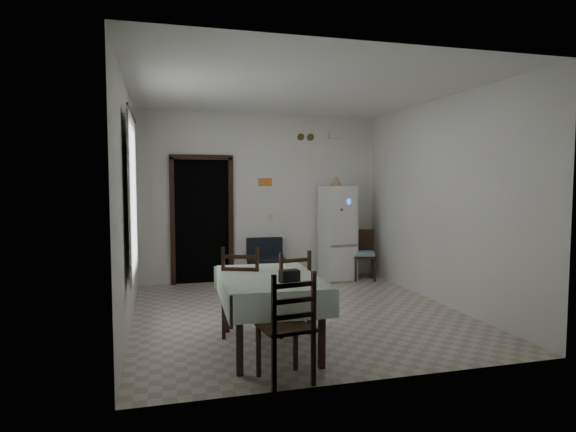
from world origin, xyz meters
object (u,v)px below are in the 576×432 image
(dining_chair_far_left, at_px, (244,290))
(corner_chair, at_px, (364,255))
(fridge, at_px, (338,233))
(dining_chair_far_right, at_px, (288,291))
(navy_seat, at_px, (267,261))
(dining_chair_near_head, at_px, (285,325))
(dining_table, at_px, (269,312))

(dining_chair_far_left, bearing_deg, corner_chair, -114.90)
(fridge, height_order, dining_chair_far_right, fridge)
(navy_seat, relative_size, corner_chair, 0.86)
(dining_chair_near_head, bearing_deg, navy_seat, -109.33)
(dining_table, height_order, dining_chair_far_right, dining_chair_far_right)
(fridge, distance_m, corner_chair, 0.61)
(fridge, height_order, dining_chair_far_left, fridge)
(fridge, relative_size, corner_chair, 1.89)
(dining_chair_near_head, bearing_deg, dining_chair_far_right, -115.09)
(corner_chair, xyz_separation_m, dining_chair_far_right, (-2.06, -2.50, 0.04))
(dining_chair_far_right, bearing_deg, dining_chair_near_head, 62.33)
(navy_seat, relative_size, dining_chair_near_head, 0.76)
(navy_seat, xyz_separation_m, dining_chair_far_right, (-0.35, -2.68, 0.10))
(dining_table, bearing_deg, corner_chair, 53.71)
(navy_seat, bearing_deg, dining_chair_near_head, -97.13)
(dining_chair_far_left, distance_m, dining_chair_near_head, 1.36)
(dining_chair_far_left, distance_m, dining_chair_far_right, 0.51)
(dining_chair_far_right, bearing_deg, dining_table, 42.97)
(dining_chair_far_left, height_order, dining_chair_near_head, dining_chair_far_left)
(navy_seat, bearing_deg, dining_chair_far_left, -104.84)
(dining_chair_far_left, xyz_separation_m, dining_chair_far_right, (0.51, -0.05, -0.03))
(fridge, bearing_deg, navy_seat, 173.87)
(corner_chair, distance_m, dining_chair_far_left, 3.55)
(dining_chair_far_left, bearing_deg, navy_seat, -86.67)
(dining_chair_near_head, bearing_deg, dining_chair_far_left, -93.49)
(navy_seat, distance_m, dining_chair_near_head, 4.06)
(dining_table, bearing_deg, fridge, 60.69)
(navy_seat, bearing_deg, dining_chair_far_right, -94.23)
(dining_chair_far_left, xyz_separation_m, dining_chair_near_head, (0.13, -1.36, -0.02))
(dining_chair_far_right, bearing_deg, navy_seat, -109.00)
(corner_chair, distance_m, dining_chair_near_head, 4.52)
(corner_chair, bearing_deg, dining_chair_near_head, -105.51)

